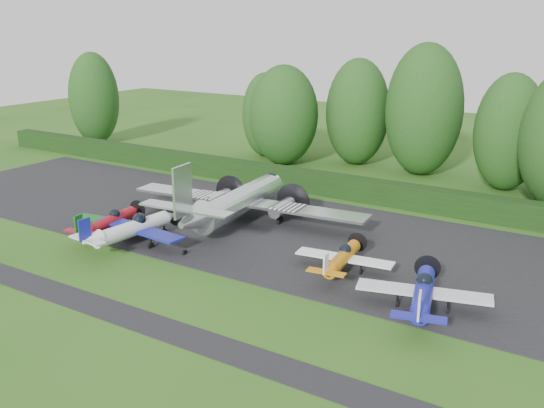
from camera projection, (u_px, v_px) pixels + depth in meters
The scene contains 15 objects.
ground at pixel (199, 279), 37.40m from camera, with size 160.00×160.00×0.00m, color #265517.
apron at pixel (282, 232), 45.52m from camera, with size 70.00×18.00×0.01m, color black.
taxiway_verge at pixel (129, 317), 32.52m from camera, with size 70.00×2.00×0.00m, color black.
hedgerow at pixel (345, 198), 54.46m from camera, with size 90.00×1.60×2.00m, color black.
transport_plane at pixel (238, 202), 46.96m from camera, with size 20.17×15.47×6.46m.
light_plane_red at pixel (110, 221), 44.63m from camera, with size 6.75×7.10×2.59m.
light_plane_white at pixel (133, 228), 42.57m from camera, with size 7.95×8.36×3.06m.
light_plane_orange at pixel (343, 258), 37.96m from camera, with size 6.29×6.61×2.42m.
light_plane_blue at pixel (423, 293), 32.76m from camera, with size 7.30×7.68×2.81m.
tree_1 at pixel (424, 110), 60.81m from camera, with size 7.73×7.73×13.31m.
tree_3 at pixel (284, 115), 65.68m from camera, with size 7.48×7.48×10.84m.
tree_4 at pixel (358, 112), 65.60m from camera, with size 6.88×6.88×11.52m.
tree_5 at pixel (509, 133), 55.49m from camera, with size 6.29×6.29×10.89m.
tree_6 at pixel (94, 98), 76.85m from camera, with size 6.24×6.24×11.58m.
tree_7 at pixel (265, 115), 69.77m from camera, with size 5.32×5.32×9.68m.
Camera 1 is at (22.04, -26.85, 15.29)m, focal length 40.00 mm.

